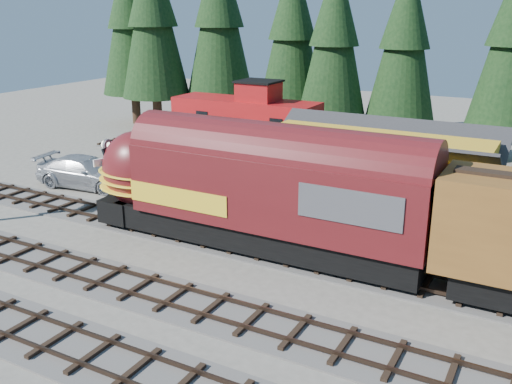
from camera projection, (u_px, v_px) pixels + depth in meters
The scene contains 7 objects.
ground at pixel (289, 303), 22.72m from camera, with size 120.00×120.00×0.00m, color #6B665B.
track_spur at pixel (272, 165), 42.29m from camera, with size 32.00×3.20×0.33m.
depot at pixel (374, 169), 30.58m from camera, with size 12.80×7.00×5.30m.
locomotive at pixel (242, 193), 27.24m from camera, with size 17.74×3.53×4.82m.
caboose at pixel (246, 126), 42.41m from camera, with size 11.15×3.23×5.80m.
pickup_truck_a at pixel (169, 176), 36.43m from camera, with size 3.23×7.01×1.95m, color black.
pickup_truck_b at pixel (87, 172), 37.17m from camera, with size 2.79×6.87×1.99m, color #ABAEB2.
Camera 1 is at (8.53, -18.41, 11.23)m, focal length 40.00 mm.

